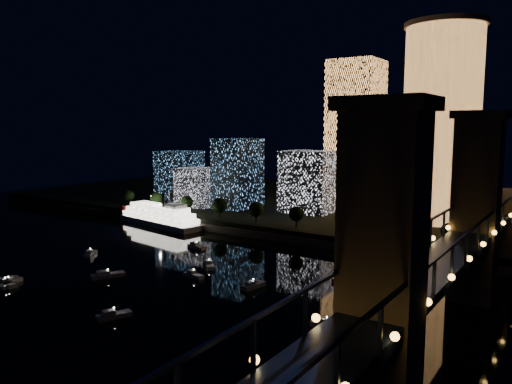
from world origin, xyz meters
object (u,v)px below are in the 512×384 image
at_px(tower_cylindrical, 441,123).
at_px(riverboat, 157,216).
at_px(tower_rectangular, 355,137).
at_px(truss_bridge, 425,286).

bearing_deg(tower_cylindrical, riverboat, -153.42).
bearing_deg(tower_rectangular, truss_bridge, -62.23).
bearing_deg(tower_rectangular, riverboat, -139.20).
xyz_separation_m(tower_cylindrical, tower_rectangular, (-41.71, 5.65, -6.11)).
height_order(tower_cylindrical, truss_bridge, tower_cylindrical).
distance_m(tower_cylindrical, riverboat, 135.47).
bearing_deg(truss_bridge, tower_cylindrical, 103.11).
bearing_deg(truss_bridge, riverboat, 152.88).
relative_size(tower_cylindrical, tower_rectangular, 1.16).
bearing_deg(riverboat, tower_cylindrical, 26.58).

